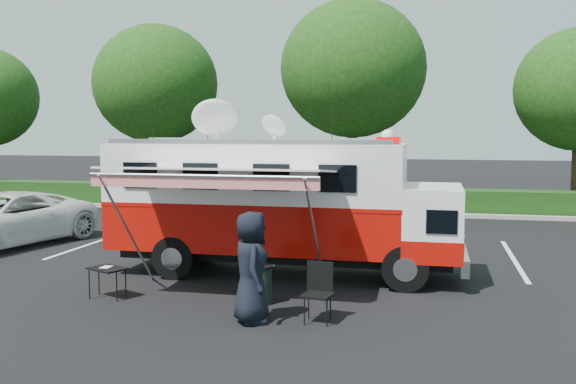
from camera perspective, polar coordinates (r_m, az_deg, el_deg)
name	(u,v)px	position (r m, az deg, el deg)	size (l,w,h in m)	color
ground_plane	(283,274)	(15.19, -0.42, -7.33)	(120.00, 120.00, 0.00)	black
back_border	(380,91)	(27.46, 8.16, 8.90)	(60.00, 6.14, 8.87)	#9E998E
stall_lines	(290,250)	(18.16, 0.20, -5.18)	(24.12, 5.50, 0.01)	silver
command_truck	(280,203)	(14.92, -0.69, -1.00)	(8.19, 2.26, 3.94)	black
awning	(217,173)	(12.80, -6.34, 1.66)	(4.47, 2.33, 2.71)	white
white_suv	(4,246)	(20.55, -23.96, -4.41)	(2.58, 5.60, 1.56)	silver
person	(252,322)	(11.59, -3.26, -11.46)	(0.97, 0.63, 1.98)	black
folding_table	(107,270)	(13.52, -15.77, -6.69)	(0.88, 0.77, 0.62)	black
folding_chair	(319,286)	(11.51, 2.77, -8.38)	(0.58, 0.61, 1.04)	black
trash_bin	(260,284)	(12.66, -2.50, -8.20)	(0.50, 0.50, 0.76)	black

